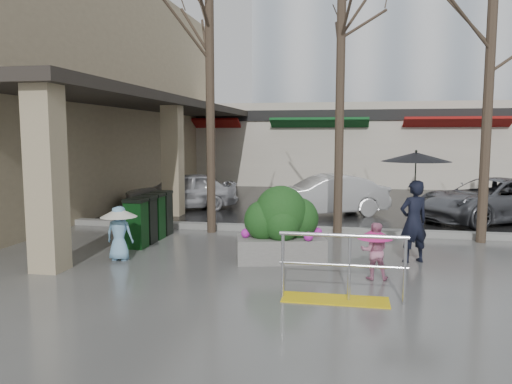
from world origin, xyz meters
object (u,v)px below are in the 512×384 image
(tree_west, at_px, (209,29))
(woman, at_px, (415,192))
(tree_mideast, at_px, (492,27))
(child_pink, at_px, (375,246))
(child_blue, at_px, (119,226))
(car_a, at_px, (181,191))
(car_b, at_px, (325,195))
(handrail, at_px, (340,276))
(tree_midwest, at_px, (341,17))
(news_boxes, at_px, (150,218))
(car_c, at_px, (491,200))
(planter, at_px, (281,225))

(tree_west, xyz_separation_m, woman, (4.72, -2.19, -3.69))
(tree_mideast, relative_size, child_pink, 6.56)
(woman, relative_size, child_blue, 2.00)
(car_a, height_order, car_b, same)
(handrail, relative_size, child_pink, 1.92)
(tree_west, bearing_deg, car_b, 49.83)
(tree_mideast, distance_m, child_blue, 9.14)
(tree_midwest, relative_size, news_boxes, 3.56)
(child_blue, bearing_deg, tree_west, -109.10)
(tree_midwest, distance_m, tree_mideast, 3.32)
(woman, bearing_deg, news_boxes, -34.10)
(tree_west, xyz_separation_m, tree_midwest, (3.20, 0.00, 0.15))
(child_pink, xyz_separation_m, news_boxes, (-5.05, 2.24, -0.03))
(child_pink, distance_m, car_b, 6.87)
(tree_west, bearing_deg, tree_mideast, 0.00)
(news_boxes, bearing_deg, woman, -8.36)
(tree_mideast, height_order, car_a, tree_mideast)
(tree_midwest, bearing_deg, child_pink, -78.44)
(tree_mideast, xyz_separation_m, child_pink, (-2.58, -3.53, -4.28))
(woman, bearing_deg, tree_west, -50.29)
(tree_west, relative_size, child_blue, 6.19)
(car_c, bearing_deg, news_boxes, -93.76)
(child_pink, height_order, car_b, car_b)
(tree_mideast, relative_size, planter, 3.47)
(news_boxes, xyz_separation_m, car_b, (3.86, 4.53, 0.08))
(handrail, bearing_deg, tree_west, 124.99)
(child_pink, bearing_deg, handrail, 63.66)
(child_blue, height_order, planter, planter)
(handrail, bearing_deg, planter, 118.23)
(woman, bearing_deg, car_c, -143.24)
(child_blue, bearing_deg, car_a, -82.38)
(tree_mideast, height_order, car_c, tree_mideast)
(child_pink, relative_size, child_blue, 0.90)
(tree_mideast, xyz_separation_m, woman, (-1.78, -2.19, -3.47))
(tree_west, xyz_separation_m, planter, (2.16, -2.57, -4.37))
(handrail, relative_size, car_c, 0.42)
(child_pink, bearing_deg, car_c, -120.91)
(tree_mideast, bearing_deg, handrail, -123.19)
(tree_midwest, relative_size, child_blue, 6.38)
(tree_west, height_order, car_c, tree_west)
(tree_midwest, bearing_deg, car_a, 146.13)
(planter, relative_size, car_a, 0.51)
(handrail, height_order, car_b, car_b)
(car_a, bearing_deg, tree_west, 3.30)
(woman, height_order, car_b, woman)
(child_blue, relative_size, car_a, 0.30)
(handrail, distance_m, car_a, 9.94)
(tree_west, bearing_deg, child_pink, -42.00)
(child_blue, relative_size, news_boxes, 0.56)
(news_boxes, height_order, car_a, car_a)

